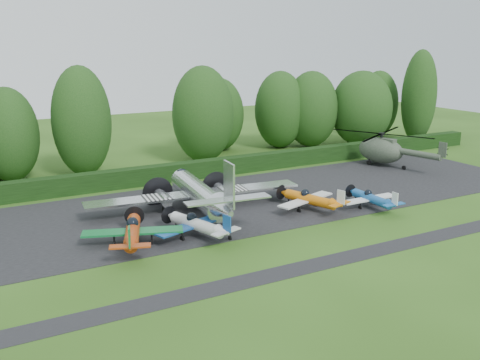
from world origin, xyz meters
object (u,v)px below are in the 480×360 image
light_plane_orange (310,199)px  light_plane_blue (371,198)px  light_plane_red (132,232)px  light_plane_white (197,224)px  sign_board (385,147)px  helicopter (381,148)px  transport_plane (200,194)px

light_plane_orange → light_plane_blue: light_plane_orange is taller
light_plane_red → light_plane_orange: light_plane_red is taller
light_plane_white → sign_board: size_ratio=2.59×
light_plane_red → light_plane_blue: 23.09m
helicopter → light_plane_orange: bearing=-136.1°
light_plane_orange → light_plane_blue: (5.54, -2.28, -0.12)m
light_plane_orange → helicopter: helicopter is taller
light_plane_red → light_plane_blue: size_ratio=1.27×
light_plane_orange → helicopter: 21.98m
light_plane_red → sign_board: (41.64, 16.87, -0.15)m
light_plane_white → helicopter: helicopter is taller
light_plane_white → helicopter: bearing=40.2°
transport_plane → helicopter: bearing=7.7°
light_plane_blue → light_plane_red: bearing=176.8°
light_plane_orange → light_plane_blue: 5.99m
light_plane_red → light_plane_white: 5.23m
light_plane_blue → light_plane_orange: bearing=157.6°
light_plane_red → sign_board: size_ratio=2.84×
light_plane_red → light_plane_blue: light_plane_red is taller
light_plane_blue → helicopter: (13.42, 13.35, 1.28)m
transport_plane → light_plane_red: size_ratio=2.53×
light_plane_white → light_plane_orange: light_plane_white is taller
light_plane_orange → helicopter: bearing=48.1°
light_plane_red → helicopter: helicopter is taller
light_plane_blue → helicopter: size_ratio=0.42×
light_plane_white → light_plane_orange: size_ratio=1.02×
helicopter → sign_board: helicopter is taller
light_plane_white → sign_board: 40.37m
transport_plane → light_plane_white: bearing=-122.7°
helicopter → transport_plane: bearing=-152.8°
transport_plane → helicopter: (28.36, 6.85, 0.42)m
light_plane_orange → light_plane_blue: bearing=-4.5°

